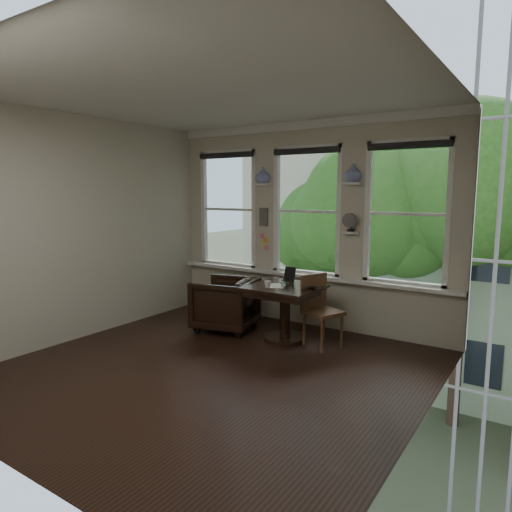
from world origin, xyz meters
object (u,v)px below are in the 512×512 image
Objects in this scene: side_chair_right at (323,312)px; table at (285,313)px; armchair_left at (225,304)px; laptop at (310,288)px; mug at (268,284)px.

table is at bearing 119.57° from side_chair_right.
side_chair_right reaches higher than armchair_left.
armchair_left is at bearing -177.28° from table.
mug is (-0.50, -0.23, 0.03)m from laptop.
table is 9.27× the size of mug.
laptop is at bearing 78.47° from armchair_left.
mug is (0.84, -0.18, 0.42)m from armchair_left.
armchair_left is at bearing 168.04° from mug.
table is 2.97× the size of laptop.
mug is (-0.13, -0.22, 0.42)m from table.
laptop is (-0.16, -0.06, 0.30)m from side_chair_right.
armchair_left is 1.39m from laptop.
armchair_left reaches higher than table.
table is 0.98× the size of side_chair_right.
side_chair_right is at bearing 80.51° from armchair_left.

